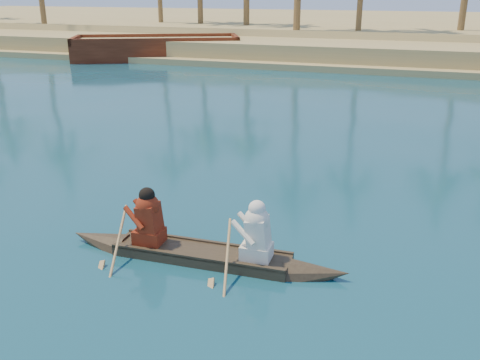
% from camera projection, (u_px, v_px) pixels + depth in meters
% --- Properties ---
extents(sandy_embankment, '(150.00, 51.00, 1.50)m').
position_uv_depth(sandy_embankment, '(480.00, 33.00, 48.62)').
color(sandy_embankment, tan).
rests_on(sandy_embankment, ground).
extents(canoe, '(5.15, 0.80, 1.41)m').
position_uv_depth(canoe, '(201.00, 245.00, 9.29)').
color(canoe, '#3E3221').
rests_on(canoe, ground).
extents(barge_left, '(11.06, 7.64, 1.76)m').
position_uv_depth(barge_left, '(157.00, 50.00, 34.87)').
color(barge_left, maroon).
rests_on(barge_left, ground).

